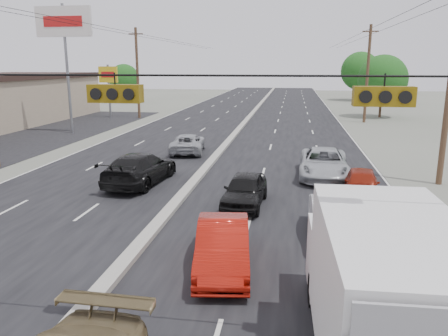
{
  "coord_description": "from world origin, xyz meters",
  "views": [
    {
      "loc": [
        4.91,
        -8.15,
        6.0
      ],
      "look_at": [
        2.44,
        7.65,
        2.2
      ],
      "focal_mm": 35.0,
      "sensor_mm": 36.0,
      "label": 1
    }
  ],
  "objects_px": {
    "tree_right_mid": "(383,80)",
    "box_truck": "(380,292)",
    "queue_car_c": "(324,164)",
    "oncoming_far": "(188,144)",
    "oncoming_near": "(140,169)",
    "queue_car_a": "(245,190)",
    "pole_sign_far": "(108,79)",
    "queue_car_e": "(362,184)",
    "utility_pole_left_c": "(137,73)",
    "tree_left_far": "(124,79)",
    "utility_pole_right_c": "(368,73)",
    "red_sedan": "(223,246)",
    "pole_sign_billboard": "(64,30)",
    "tree_right_far": "(360,71)",
    "queue_car_b": "(332,221)"
  },
  "relations": [
    {
      "from": "tree_right_mid",
      "to": "box_truck",
      "type": "relative_size",
      "value": 1.06
    },
    {
      "from": "queue_car_c",
      "to": "oncoming_far",
      "type": "distance_m",
      "value": 10.47
    },
    {
      "from": "tree_right_mid",
      "to": "oncoming_near",
      "type": "distance_m",
      "value": 37.03
    },
    {
      "from": "queue_car_a",
      "to": "oncoming_far",
      "type": "bearing_deg",
      "value": 118.5
    },
    {
      "from": "pole_sign_far",
      "to": "box_truck",
      "type": "bearing_deg",
      "value": -60.53
    },
    {
      "from": "oncoming_near",
      "to": "queue_car_e",
      "type": "bearing_deg",
      "value": -177.85
    },
    {
      "from": "utility_pole_left_c",
      "to": "box_truck",
      "type": "relative_size",
      "value": 1.48
    },
    {
      "from": "tree_left_far",
      "to": "queue_car_c",
      "type": "relative_size",
      "value": 1.11
    },
    {
      "from": "oncoming_near",
      "to": "tree_right_mid",
      "type": "bearing_deg",
      "value": -113.25
    },
    {
      "from": "tree_right_mid",
      "to": "queue_car_c",
      "type": "bearing_deg",
      "value": -105.71
    },
    {
      "from": "queue_car_a",
      "to": "utility_pole_right_c",
      "type": "bearing_deg",
      "value": 75.87
    },
    {
      "from": "tree_right_mid",
      "to": "box_truck",
      "type": "xyz_separation_m",
      "value": [
        -8.3,
        -45.18,
        -2.6
      ]
    },
    {
      "from": "red_sedan",
      "to": "oncoming_near",
      "type": "relative_size",
      "value": 0.78
    },
    {
      "from": "utility_pole_left_c",
      "to": "pole_sign_far",
      "type": "bearing_deg",
      "value": -180.0
    },
    {
      "from": "queue_car_a",
      "to": "pole_sign_billboard",
      "type": "bearing_deg",
      "value": 137.45
    },
    {
      "from": "tree_right_far",
      "to": "queue_car_a",
      "type": "xyz_separation_m",
      "value": [
        -13.0,
        -60.09,
        -4.26
      ]
    },
    {
      "from": "red_sedan",
      "to": "queue_car_b",
      "type": "relative_size",
      "value": 1.05
    },
    {
      "from": "tree_right_mid",
      "to": "red_sedan",
      "type": "distance_m",
      "value": 43.03
    },
    {
      "from": "pole_sign_far",
      "to": "utility_pole_right_c",
      "type": "bearing_deg",
      "value": 0.0
    },
    {
      "from": "oncoming_far",
      "to": "box_truck",
      "type": "bearing_deg",
      "value": 105.44
    },
    {
      "from": "queue_car_b",
      "to": "pole_sign_billboard",
      "type": "bearing_deg",
      "value": 133.61
    },
    {
      "from": "utility_pole_right_c",
      "to": "pole_sign_far",
      "type": "bearing_deg",
      "value": -180.0
    },
    {
      "from": "tree_right_far",
      "to": "pole_sign_far",
      "type": "bearing_deg",
      "value": -136.85
    },
    {
      "from": "tree_right_far",
      "to": "oncoming_far",
      "type": "distance_m",
      "value": 52.45
    },
    {
      "from": "tree_right_far",
      "to": "utility_pole_right_c",
      "type": "bearing_deg",
      "value": -96.65
    },
    {
      "from": "pole_sign_far",
      "to": "tree_left_far",
      "type": "relative_size",
      "value": 0.98
    },
    {
      "from": "queue_car_e",
      "to": "box_truck",
      "type": "bearing_deg",
      "value": -90.47
    },
    {
      "from": "utility_pole_left_c",
      "to": "tree_right_far",
      "type": "relative_size",
      "value": 1.23
    },
    {
      "from": "utility_pole_left_c",
      "to": "oncoming_far",
      "type": "height_order",
      "value": "utility_pole_left_c"
    },
    {
      "from": "utility_pole_left_c",
      "to": "queue_car_c",
      "type": "relative_size",
      "value": 1.81
    },
    {
      "from": "tree_right_mid",
      "to": "queue_car_b",
      "type": "distance_m",
      "value": 39.45
    },
    {
      "from": "queue_car_e",
      "to": "oncoming_near",
      "type": "distance_m",
      "value": 10.91
    },
    {
      "from": "tree_right_mid",
      "to": "queue_car_a",
      "type": "distance_m",
      "value": 37.26
    },
    {
      "from": "tree_right_mid",
      "to": "oncoming_far",
      "type": "relative_size",
      "value": 1.52
    },
    {
      "from": "queue_car_a",
      "to": "queue_car_e",
      "type": "xyz_separation_m",
      "value": [
        5.2,
        2.12,
        -0.05
      ]
    },
    {
      "from": "box_truck",
      "to": "oncoming_far",
      "type": "bearing_deg",
      "value": 110.96
    },
    {
      "from": "pole_sign_far",
      "to": "queue_car_b",
      "type": "bearing_deg",
      "value": -56.08
    },
    {
      "from": "oncoming_far",
      "to": "tree_right_mid",
      "type": "bearing_deg",
      "value": -132.97
    },
    {
      "from": "pole_sign_billboard",
      "to": "queue_car_a",
      "type": "distance_m",
      "value": 26.46
    },
    {
      "from": "utility_pole_left_c",
      "to": "red_sedan",
      "type": "bearing_deg",
      "value": -66.8
    },
    {
      "from": "pole_sign_billboard",
      "to": "queue_car_a",
      "type": "bearing_deg",
      "value": -45.94
    },
    {
      "from": "red_sedan",
      "to": "tree_right_far",
      "type": "bearing_deg",
      "value": 71.18
    },
    {
      "from": "tree_right_mid",
      "to": "red_sedan",
      "type": "bearing_deg",
      "value": -106.25
    },
    {
      "from": "queue_car_b",
      "to": "oncoming_near",
      "type": "xyz_separation_m",
      "value": [
        -9.12,
        6.0,
        0.13
      ]
    },
    {
      "from": "red_sedan",
      "to": "oncoming_near",
      "type": "xyz_separation_m",
      "value": [
        -5.7,
        8.83,
        0.09
      ]
    },
    {
      "from": "queue_car_a",
      "to": "oncoming_far",
      "type": "xyz_separation_m",
      "value": [
        -5.19,
        11.09,
        -0.05
      ]
    },
    {
      "from": "tree_left_far",
      "to": "queue_car_e",
      "type": "height_order",
      "value": "tree_left_far"
    },
    {
      "from": "utility_pole_right_c",
      "to": "pole_sign_billboard",
      "type": "bearing_deg",
      "value": -156.04
    },
    {
      "from": "pole_sign_billboard",
      "to": "pole_sign_far",
      "type": "height_order",
      "value": "pole_sign_billboard"
    },
    {
      "from": "queue_car_e",
      "to": "tree_left_far",
      "type": "bearing_deg",
      "value": 128.68
    }
  ]
}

